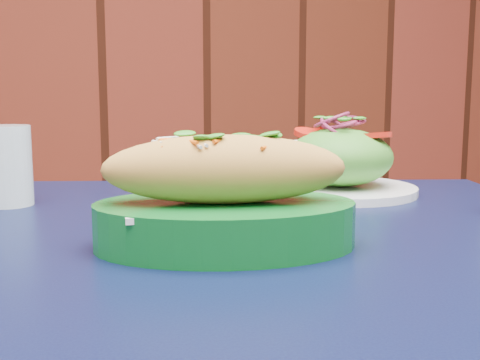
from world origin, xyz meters
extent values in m
cube|color=black|center=(-0.33, 1.29, 0.73)|extent=(0.97, 0.97, 0.03)
cube|color=white|center=(-0.38, 1.24, 0.79)|extent=(0.21, 0.13, 0.01)
ellipsoid|color=gold|center=(-0.38, 1.24, 0.83)|extent=(0.26, 0.13, 0.07)
cylinder|color=white|center=(-0.13, 1.50, 0.76)|extent=(0.24, 0.24, 0.01)
ellipsoid|color=#4C992D|center=(-0.13, 1.50, 0.81)|extent=(0.16, 0.16, 0.09)
cylinder|color=red|center=(-0.08, 1.47, 0.85)|extent=(0.05, 0.05, 0.01)
cylinder|color=red|center=(-0.16, 1.54, 0.85)|extent=(0.05, 0.05, 0.01)
cylinder|color=red|center=(-0.13, 1.55, 0.85)|extent=(0.05, 0.05, 0.01)
torus|color=maroon|center=(-0.13, 1.50, 0.86)|extent=(0.06, 0.06, 0.01)
torus|color=maroon|center=(-0.13, 1.50, 0.86)|extent=(0.06, 0.06, 0.01)
torus|color=maroon|center=(-0.13, 1.50, 0.86)|extent=(0.06, 0.06, 0.01)
torus|color=maroon|center=(-0.13, 1.50, 0.87)|extent=(0.06, 0.06, 0.01)
cylinder|color=silver|center=(-0.61, 1.54, 0.81)|extent=(0.07, 0.07, 0.11)
camera|label=1|loc=(-0.53, 0.67, 0.91)|focal=45.00mm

